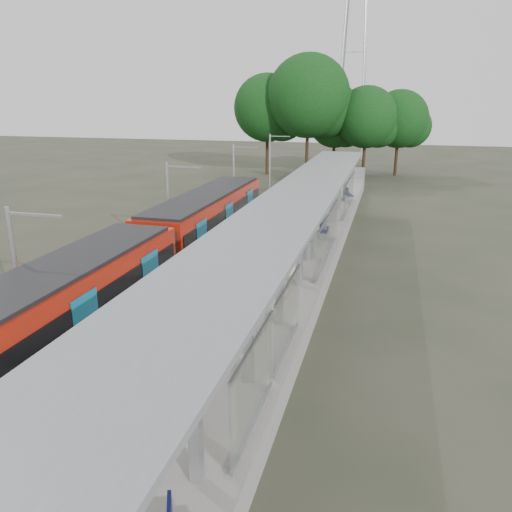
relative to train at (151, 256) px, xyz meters
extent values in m
cube|color=#59544C|center=(0.00, 6.95, -1.93)|extent=(3.00, 70.00, 0.24)
cube|color=gray|center=(4.50, 6.95, -1.55)|extent=(6.00, 50.00, 1.00)
cube|color=gold|center=(1.95, 6.95, -1.04)|extent=(0.60, 50.00, 0.02)
cube|color=#9EA0A5|center=(4.50, 31.90, -0.45)|extent=(6.00, 0.10, 1.20)
cube|color=black|center=(0.00, -7.02, -1.40)|extent=(2.50, 13.50, 0.70)
cube|color=#9D190B|center=(0.00, -7.02, 0.20)|extent=(2.65, 13.50, 2.50)
cube|color=black|center=(0.00, -7.02, 0.25)|extent=(2.72, 12.96, 1.20)
cube|color=black|center=(0.00, -7.02, 1.50)|extent=(2.40, 12.82, 0.15)
cube|color=#0C597D|center=(1.36, -7.02, 0.05)|extent=(0.04, 1.30, 2.00)
cube|color=black|center=(0.00, 7.08, -1.40)|extent=(2.50, 13.50, 0.70)
cube|color=#9D190B|center=(0.00, 7.08, 0.20)|extent=(2.65, 13.50, 2.50)
cube|color=black|center=(0.00, 7.08, 0.25)|extent=(2.72, 12.96, 1.20)
cube|color=black|center=(0.00, 7.08, 1.50)|extent=(2.40, 12.83, 0.15)
cube|color=#0C597D|center=(1.36, 7.08, 0.05)|extent=(0.04, 1.30, 2.00)
cylinder|color=black|center=(0.00, 2.36, -1.70)|extent=(2.20, 0.70, 0.70)
cube|color=black|center=(0.00, 0.03, -0.05)|extent=(2.30, 0.80, 2.40)
cube|color=#9EA0A5|center=(6.50, -11.05, 0.70)|extent=(0.25, 0.25, 3.50)
cube|color=#9EA0A5|center=(6.50, -7.05, 0.70)|extent=(0.25, 0.25, 3.50)
cube|color=#9EA0A5|center=(6.50, -3.05, 0.70)|extent=(0.25, 0.25, 3.50)
cube|color=#9EA0A5|center=(6.50, 0.95, 0.70)|extent=(0.25, 0.25, 3.50)
cube|color=#9EA0A5|center=(6.50, 4.95, 0.70)|extent=(0.25, 0.25, 3.50)
cube|color=#9EA0A5|center=(6.50, 8.95, 0.70)|extent=(0.25, 0.25, 3.50)
cube|color=#9EA0A5|center=(6.50, 12.95, 0.70)|extent=(0.25, 0.25, 3.50)
cube|color=#9EA0A5|center=(6.50, 16.95, 0.70)|extent=(0.25, 0.25, 3.50)
cube|color=#9EA0A5|center=(6.50, 20.95, 0.70)|extent=(0.25, 0.25, 3.50)
cube|color=gray|center=(6.10, 2.95, 2.53)|extent=(3.20, 38.00, 0.16)
cylinder|color=#9EA0A5|center=(4.55, 2.95, 2.45)|extent=(0.24, 38.00, 0.24)
cube|color=silver|center=(7.20, -9.05, 0.15)|extent=(0.05, 3.70, 2.20)
cube|color=silver|center=(7.20, -5.05, 0.15)|extent=(0.05, 3.70, 2.20)
cube|color=silver|center=(7.20, 2.95, 0.15)|extent=(0.05, 3.70, 2.20)
cube|color=silver|center=(7.20, 6.95, 0.15)|extent=(0.05, 3.70, 2.20)
cube|color=silver|center=(7.20, 14.95, 0.15)|extent=(0.05, 3.70, 2.20)
cube|color=silver|center=(7.20, 18.95, 0.15)|extent=(0.05, 3.70, 2.20)
cylinder|color=#382316|center=(-4.52, 39.86, 0.52)|extent=(0.36, 0.36, 5.14)
sphere|color=#164D19|center=(-4.52, 39.86, 5.65)|extent=(7.81, 7.81, 7.81)
cylinder|color=#382316|center=(0.57, 38.18, 0.95)|extent=(0.36, 0.36, 6.00)
sphere|color=#164D19|center=(0.57, 38.18, 6.95)|extent=(9.12, 9.12, 9.12)
cylinder|color=#382316|center=(3.17, 42.22, 0.04)|extent=(0.36, 0.36, 4.18)
sphere|color=#164D19|center=(3.17, 42.22, 4.21)|extent=(6.35, 6.35, 6.35)
cylinder|color=#382316|center=(6.87, 39.92, 0.20)|extent=(0.36, 0.36, 4.50)
sphere|color=#164D19|center=(6.87, 39.92, 4.70)|extent=(6.85, 6.85, 6.85)
cylinder|color=#382316|center=(10.47, 42.60, 0.11)|extent=(0.36, 0.36, 4.33)
sphere|color=#164D19|center=(10.47, 42.60, 4.45)|extent=(6.59, 6.59, 6.59)
cylinder|color=#9EA0A5|center=(-1.80, -6.05, 0.65)|extent=(0.16, 0.16, 5.40)
cube|color=#9EA0A5|center=(-0.80, -6.05, 3.15)|extent=(2.00, 0.08, 0.08)
cylinder|color=#9EA0A5|center=(-1.80, 5.95, 0.65)|extent=(0.16, 0.16, 5.40)
cube|color=#9EA0A5|center=(-0.80, 5.95, 3.15)|extent=(2.00, 0.08, 0.08)
cylinder|color=#9EA0A5|center=(-1.80, 17.95, 0.65)|extent=(0.16, 0.16, 5.40)
cube|color=#9EA0A5|center=(-0.80, 17.95, 3.15)|extent=(2.00, 0.08, 0.08)
cylinder|color=#9EA0A5|center=(-1.80, 29.95, 0.65)|extent=(0.16, 0.16, 5.40)
cube|color=#9EA0A5|center=(-0.80, 29.95, 3.15)|extent=(2.00, 0.08, 0.08)
cube|color=#101754|center=(6.52, 8.98, -0.59)|extent=(0.52, 1.55, 0.06)
cube|color=#101754|center=(6.31, 8.98, -0.29)|extent=(0.13, 1.53, 0.56)
cube|color=#9EA0A5|center=(6.52, 8.37, -0.83)|extent=(0.41, 0.08, 0.45)
cube|color=#9EA0A5|center=(6.52, 9.59, -0.83)|extent=(0.41, 0.08, 0.45)
cube|color=#101754|center=(6.89, 20.47, -0.57)|extent=(0.92, 1.66, 0.06)
cube|color=#101754|center=(6.68, 20.47, -0.25)|extent=(0.52, 1.55, 0.58)
cube|color=#9EA0A5|center=(6.89, 19.83, -0.82)|extent=(0.43, 0.18, 0.47)
cube|color=#9EA0A5|center=(6.89, 21.11, -0.82)|extent=(0.43, 0.18, 0.47)
cylinder|color=beige|center=(5.88, -9.72, -0.26)|extent=(0.43, 0.43, 1.59)
cube|color=red|center=(5.88, -9.72, 0.70)|extent=(0.38, 0.11, 0.27)
cylinder|color=beige|center=(5.91, 2.19, -0.38)|extent=(0.36, 0.36, 1.35)
cube|color=red|center=(5.91, 2.19, 0.43)|extent=(0.32, 0.08, 0.22)
cylinder|color=#9EA0A5|center=(6.24, 4.65, -0.59)|extent=(0.59, 0.59, 0.92)
camera|label=1|loc=(9.94, -19.06, 6.62)|focal=35.00mm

